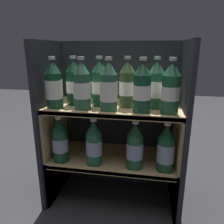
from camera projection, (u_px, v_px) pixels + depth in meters
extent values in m
plane|color=#2D2D30|center=(108.00, 216.00, 1.07)|extent=(6.00, 6.00, 0.00)
cube|color=#23262B|center=(118.00, 117.00, 1.25)|extent=(0.68, 0.02, 0.83)
cube|color=#23262B|center=(52.00, 122.00, 1.15)|extent=(0.02, 0.34, 0.83)
cube|color=#23262B|center=(181.00, 130.00, 1.04)|extent=(0.02, 0.34, 0.83)
cube|color=tan|center=(114.00, 158.00, 1.15)|extent=(0.64, 0.30, 0.02)
cube|color=tan|center=(108.00, 172.00, 1.01)|extent=(0.64, 0.02, 0.03)
cube|color=tan|center=(59.00, 173.00, 1.23)|extent=(0.01, 0.30, 0.23)
cube|color=tan|center=(173.00, 184.00, 1.13)|extent=(0.01, 0.30, 0.23)
cube|color=tan|center=(114.00, 107.00, 1.07)|extent=(0.64, 0.30, 0.02)
cube|color=tan|center=(108.00, 116.00, 0.94)|extent=(0.64, 0.02, 0.03)
cube|color=tan|center=(57.00, 151.00, 1.20)|extent=(0.01, 0.30, 0.50)
cube|color=tan|center=(175.00, 160.00, 1.09)|extent=(0.01, 0.30, 0.50)
cylinder|color=#144228|center=(54.00, 91.00, 1.00)|extent=(0.08, 0.08, 0.16)
cylinder|color=silver|center=(54.00, 89.00, 1.00)|extent=(0.08, 0.08, 0.08)
cone|color=#144228|center=(52.00, 66.00, 0.97)|extent=(0.07, 0.07, 0.06)
cylinder|color=#B7B7BC|center=(52.00, 58.00, 0.96)|extent=(0.03, 0.03, 0.01)
cylinder|color=#285B42|center=(82.00, 92.00, 0.98)|extent=(0.08, 0.08, 0.16)
cylinder|color=silver|center=(82.00, 90.00, 0.98)|extent=(0.08, 0.08, 0.07)
cone|color=#285B42|center=(81.00, 67.00, 0.95)|extent=(0.07, 0.07, 0.06)
cylinder|color=#B7B7BC|center=(81.00, 58.00, 0.94)|extent=(0.03, 0.03, 0.01)
cylinder|color=#285B42|center=(109.00, 93.00, 0.96)|extent=(0.08, 0.08, 0.16)
cylinder|color=silver|center=(109.00, 91.00, 0.96)|extent=(0.08, 0.08, 0.09)
cone|color=#285B42|center=(109.00, 67.00, 0.93)|extent=(0.07, 0.07, 0.06)
cylinder|color=#B7B7BC|center=(109.00, 58.00, 0.92)|extent=(0.03, 0.03, 0.01)
cylinder|color=#144228|center=(142.00, 94.00, 0.93)|extent=(0.08, 0.08, 0.16)
cylinder|color=silver|center=(142.00, 92.00, 0.93)|extent=(0.08, 0.08, 0.06)
cone|color=#144228|center=(143.00, 68.00, 0.90)|extent=(0.07, 0.07, 0.06)
cylinder|color=#B7B7BC|center=(143.00, 59.00, 0.89)|extent=(0.03, 0.03, 0.01)
cylinder|color=#1E5638|center=(170.00, 95.00, 0.91)|extent=(0.08, 0.08, 0.16)
cylinder|color=silver|center=(170.00, 93.00, 0.91)|extent=(0.08, 0.08, 0.06)
cone|color=#1E5638|center=(172.00, 68.00, 0.88)|extent=(0.07, 0.07, 0.06)
cylinder|color=#B7B7BC|center=(173.00, 59.00, 0.87)|extent=(0.03, 0.03, 0.01)
cylinder|color=#144228|center=(74.00, 88.00, 1.07)|extent=(0.08, 0.08, 0.16)
cylinder|color=silver|center=(74.00, 86.00, 1.07)|extent=(0.08, 0.08, 0.06)
cone|color=#144228|center=(73.00, 65.00, 1.04)|extent=(0.07, 0.07, 0.06)
cylinder|color=#B7B7BC|center=(73.00, 57.00, 1.03)|extent=(0.03, 0.03, 0.01)
cylinder|color=#1E5638|center=(100.00, 89.00, 1.05)|extent=(0.08, 0.08, 0.16)
cylinder|color=silver|center=(100.00, 87.00, 1.05)|extent=(0.08, 0.08, 0.06)
cone|color=#1E5638|center=(99.00, 65.00, 1.02)|extent=(0.07, 0.07, 0.06)
cylinder|color=#B7B7BC|center=(99.00, 57.00, 1.01)|extent=(0.03, 0.03, 0.01)
cylinder|color=#384C28|center=(127.00, 90.00, 1.03)|extent=(0.08, 0.08, 0.16)
cylinder|color=silver|center=(127.00, 88.00, 1.02)|extent=(0.08, 0.08, 0.06)
cone|color=#384C28|center=(128.00, 66.00, 1.00)|extent=(0.07, 0.07, 0.06)
cylinder|color=#B7B7BC|center=(128.00, 58.00, 0.98)|extent=(0.03, 0.03, 0.01)
cylinder|color=#285B42|center=(156.00, 91.00, 1.00)|extent=(0.08, 0.08, 0.16)
cylinder|color=silver|center=(156.00, 89.00, 1.00)|extent=(0.08, 0.08, 0.07)
cone|color=#285B42|center=(157.00, 66.00, 0.97)|extent=(0.07, 0.07, 0.06)
cylinder|color=#B7B7BC|center=(157.00, 58.00, 0.96)|extent=(0.03, 0.03, 0.01)
cylinder|color=#144228|center=(60.00, 146.00, 1.08)|extent=(0.08, 0.08, 0.16)
cylinder|color=#8C99B2|center=(60.00, 144.00, 1.07)|extent=(0.08, 0.08, 0.07)
cone|color=#144228|center=(59.00, 125.00, 1.05)|extent=(0.07, 0.07, 0.06)
cylinder|color=#B7B7BC|center=(58.00, 118.00, 1.03)|extent=(0.03, 0.03, 0.01)
cylinder|color=#1E5638|center=(94.00, 149.00, 1.05)|extent=(0.08, 0.08, 0.16)
cylinder|color=#8C99B2|center=(94.00, 147.00, 1.05)|extent=(0.08, 0.08, 0.07)
cone|color=#1E5638|center=(94.00, 127.00, 1.02)|extent=(0.07, 0.07, 0.06)
cylinder|color=#B7B7BC|center=(93.00, 120.00, 1.01)|extent=(0.03, 0.03, 0.01)
cylinder|color=#194C2D|center=(135.00, 152.00, 1.02)|extent=(0.08, 0.08, 0.16)
cylinder|color=#8C99B2|center=(135.00, 150.00, 1.01)|extent=(0.08, 0.08, 0.07)
cone|color=#194C2D|center=(135.00, 130.00, 0.98)|extent=(0.07, 0.07, 0.06)
cylinder|color=#B7B7BC|center=(136.00, 122.00, 0.97)|extent=(0.03, 0.03, 0.01)
cylinder|color=#144228|center=(165.00, 154.00, 0.99)|extent=(0.08, 0.08, 0.16)
cylinder|color=#8C99B2|center=(166.00, 153.00, 0.99)|extent=(0.08, 0.08, 0.09)
cone|color=#144228|center=(167.00, 132.00, 0.96)|extent=(0.07, 0.07, 0.06)
cylinder|color=#B7B7BC|center=(168.00, 124.00, 0.95)|extent=(0.03, 0.03, 0.01)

